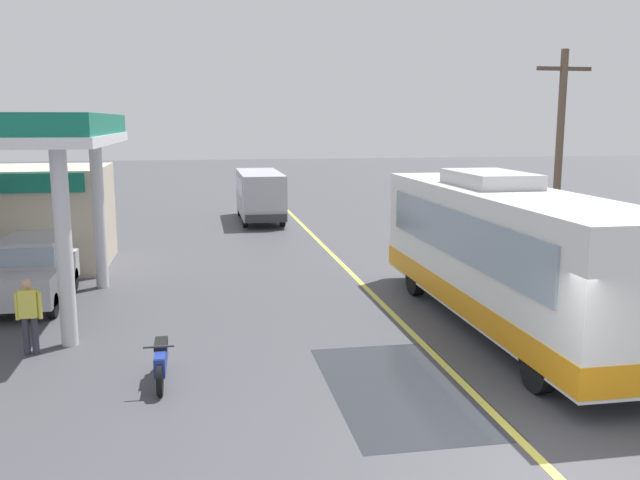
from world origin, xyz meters
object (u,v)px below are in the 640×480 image
at_px(coach_bus_main, 504,257).
at_px(motorcycle_parked_forecourt, 161,360).
at_px(car_at_pump, 34,267).
at_px(minibus_opposing_lane, 260,192).
at_px(pedestrian_near_pump, 29,312).

relative_size(coach_bus_main, motorcycle_parked_forecourt, 6.13).
xyz_separation_m(car_at_pump, minibus_opposing_lane, (7.47, 14.39, 0.46)).
height_order(coach_bus_main, car_at_pump, coach_bus_main).
distance_m(car_at_pump, pedestrian_near_pump, 4.48).
xyz_separation_m(coach_bus_main, car_at_pump, (-11.64, 4.28, -0.71)).
distance_m(coach_bus_main, motorcycle_parked_forecourt, 8.35).
distance_m(coach_bus_main, pedestrian_near_pump, 10.80).
bearing_deg(motorcycle_parked_forecourt, car_at_pump, 119.61).
bearing_deg(car_at_pump, motorcycle_parked_forecourt, -60.39).
relative_size(minibus_opposing_lane, pedestrian_near_pump, 3.69).
height_order(minibus_opposing_lane, motorcycle_parked_forecourt, minibus_opposing_lane).
distance_m(minibus_opposing_lane, motorcycle_parked_forecourt, 21.25).
xyz_separation_m(minibus_opposing_lane, pedestrian_near_pump, (-6.60, -18.78, -0.54)).
height_order(coach_bus_main, motorcycle_parked_forecourt, coach_bus_main).
bearing_deg(motorcycle_parked_forecourt, coach_bus_main, 15.59).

